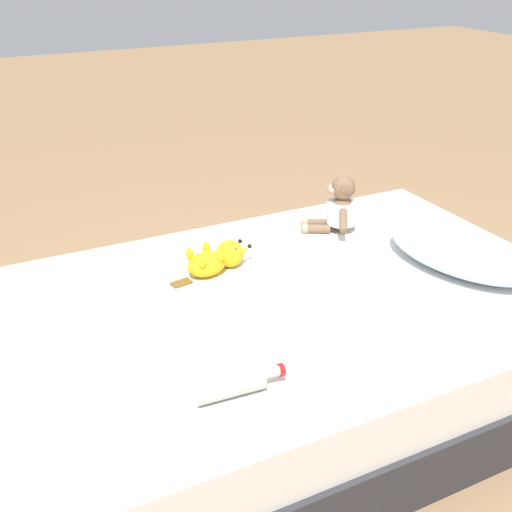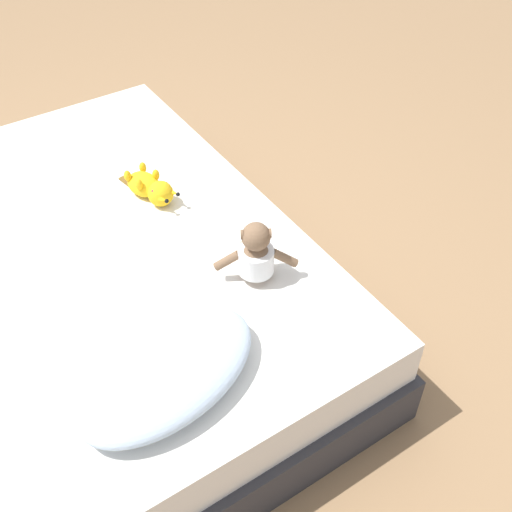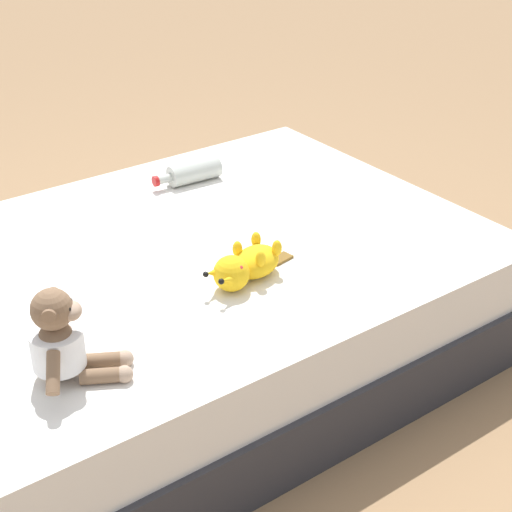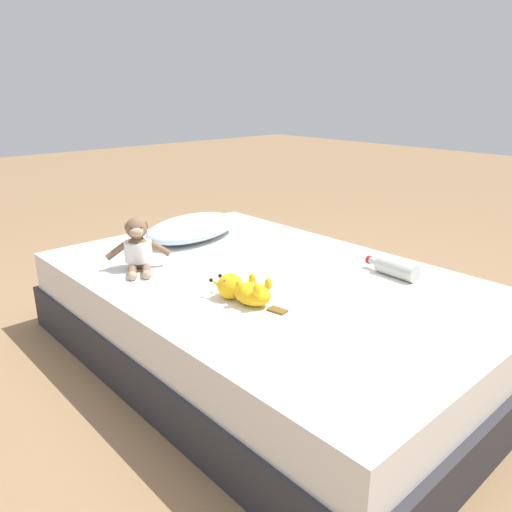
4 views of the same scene
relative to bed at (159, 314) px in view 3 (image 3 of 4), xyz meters
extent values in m
plane|color=#93704C|center=(0.00, 0.00, -0.19)|extent=(16.00, 16.00, 0.00)
cube|color=#2D2D33|center=(0.00, 0.00, -0.09)|extent=(1.32, 2.03, 0.21)
cube|color=white|center=(0.00, 0.00, 0.11)|extent=(1.28, 1.97, 0.18)
ellipsoid|color=brown|center=(-0.36, 0.45, 0.27)|extent=(0.15, 0.14, 0.15)
cylinder|color=white|center=(-0.36, 0.45, 0.28)|extent=(0.17, 0.17, 0.09)
sphere|color=brown|center=(-0.36, 0.45, 0.38)|extent=(0.10, 0.10, 0.10)
ellipsoid|color=tan|center=(-0.38, 0.42, 0.37)|extent=(0.08, 0.07, 0.04)
sphere|color=black|center=(-0.37, 0.41, 0.39)|extent=(0.01, 0.01, 0.01)
sphere|color=black|center=(-0.40, 0.43, 0.39)|extent=(0.01, 0.01, 0.01)
cylinder|color=brown|center=(-0.32, 0.43, 0.39)|extent=(0.02, 0.03, 0.03)
cylinder|color=brown|center=(-0.40, 0.48, 0.39)|extent=(0.02, 0.03, 0.03)
cylinder|color=brown|center=(-0.28, 0.41, 0.28)|extent=(0.10, 0.07, 0.08)
cylinder|color=brown|center=(-0.45, 0.50, 0.28)|extent=(0.10, 0.07, 0.08)
cylinder|color=brown|center=(-0.38, 0.36, 0.21)|extent=(0.08, 0.10, 0.04)
cylinder|color=brown|center=(-0.43, 0.39, 0.21)|extent=(0.08, 0.10, 0.04)
sphere|color=tan|center=(-0.41, 0.31, 0.21)|extent=(0.04, 0.04, 0.04)
sphere|color=tan|center=(-0.46, 0.34, 0.21)|extent=(0.04, 0.04, 0.04)
ellipsoid|color=yellow|center=(-0.25, -0.18, 0.24)|extent=(0.14, 0.17, 0.08)
sphere|color=yellow|center=(-0.28, -0.08, 0.25)|extent=(0.10, 0.10, 0.10)
cone|color=yellow|center=(-0.31, -0.05, 0.26)|extent=(0.04, 0.07, 0.05)
sphere|color=black|center=(-0.32, -0.02, 0.26)|extent=(0.02, 0.02, 0.02)
cone|color=yellow|center=(-0.26, -0.03, 0.26)|extent=(0.04, 0.07, 0.05)
sphere|color=black|center=(-0.27, -0.01, 0.26)|extent=(0.02, 0.02, 0.02)
sphere|color=red|center=(-0.31, -0.09, 0.27)|extent=(0.02, 0.02, 0.02)
sphere|color=red|center=(-0.25, -0.08, 0.27)|extent=(0.02, 0.02, 0.02)
ellipsoid|color=yellow|center=(-0.30, -0.16, 0.28)|extent=(0.03, 0.03, 0.05)
ellipsoid|color=yellow|center=(-0.22, -0.14, 0.28)|extent=(0.03, 0.03, 0.05)
ellipsoid|color=yellow|center=(-0.28, -0.23, 0.28)|extent=(0.03, 0.03, 0.05)
ellipsoid|color=yellow|center=(-0.20, -0.22, 0.28)|extent=(0.03, 0.03, 0.05)
cube|color=brown|center=(-0.23, -0.29, 0.20)|extent=(0.05, 0.08, 0.01)
cylinder|color=#B7BCB2|center=(0.39, -0.39, 0.23)|extent=(0.09, 0.19, 0.07)
cylinder|color=#B7BCB2|center=(0.40, -0.27, 0.23)|extent=(0.03, 0.05, 0.03)
cylinder|color=red|center=(0.40, -0.24, 0.23)|extent=(0.04, 0.02, 0.04)
camera|label=1|loc=(1.61, -0.91, 1.26)|focal=44.51mm
camera|label=2|loc=(0.47, 1.72, 1.73)|focal=44.07mm
camera|label=3|loc=(-1.82, 0.97, 1.35)|focal=56.42mm
camera|label=4|loc=(-1.39, -1.45, 0.96)|focal=34.89mm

